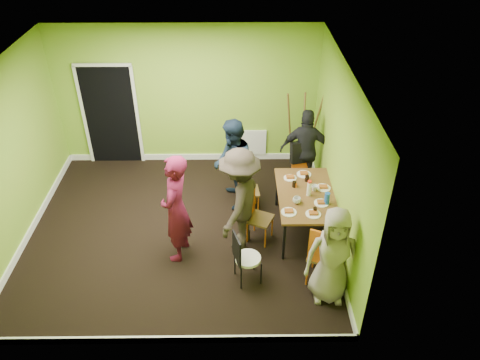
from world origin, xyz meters
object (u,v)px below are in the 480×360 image
object	(u,v)px
chair_left_near	(256,214)
person_left_near	(240,200)
person_left_far	(233,165)
person_back_end	(306,151)
chair_front_end	(324,253)
person_front_end	(333,256)
easel	(302,134)
chair_left_far	(245,188)
orange_bottle	(296,185)
dining_table	(306,196)
chair_back_end	(302,158)
chair_bentwood	(244,256)
thermos	(309,189)
blue_bottle	(327,199)
person_standing	(176,209)

from	to	relation	value
chair_left_near	person_left_near	size ratio (longest dim) A/B	0.51
person_left_far	person_back_end	size ratio (longest dim) A/B	1.03
chair_front_end	person_front_end	xyz separation A→B (m)	(0.06, -0.22, 0.16)
chair_left_near	easel	bearing A→B (deg)	178.76
chair_left_far	chair_left_near	xyz separation A→B (m)	(0.16, -0.75, 0.02)
easel	orange_bottle	size ratio (longest dim) A/B	21.40
dining_table	chair_back_end	xyz separation A→B (m)	(0.09, 1.15, 0.01)
person_left_far	person_back_end	world-z (taller)	person_left_far
chair_back_end	chair_bentwood	size ratio (longest dim) A/B	1.16
chair_left_near	easel	world-z (taller)	easel
dining_table	chair_left_near	xyz separation A→B (m)	(-0.80, -0.18, -0.19)
chair_left_far	orange_bottle	distance (m)	0.96
chair_back_end	chair_bentwood	bearing A→B (deg)	49.78
chair_bentwood	person_front_end	size ratio (longest dim) A/B	0.57
thermos	chair_back_end	bearing A→B (deg)	87.51
blue_bottle	person_front_end	world-z (taller)	person_front_end
dining_table	chair_left_near	world-z (taller)	chair_left_near
chair_back_end	chair_left_near	bearing A→B (deg)	41.82
person_standing	blue_bottle	bearing A→B (deg)	107.50
chair_left_far	person_front_end	world-z (taller)	person_front_end
chair_front_end	person_standing	size ratio (longest dim) A/B	0.60
dining_table	blue_bottle	xyz separation A→B (m)	(0.28, -0.27, 0.16)
blue_bottle	thermos	bearing A→B (deg)	136.32
easel	thermos	world-z (taller)	easel
person_standing	person_left_far	world-z (taller)	person_standing
chair_left_far	orange_bottle	xyz separation A→B (m)	(0.82, -0.38, 0.31)
chair_front_end	blue_bottle	xyz separation A→B (m)	(0.17, 0.94, 0.25)
orange_bottle	person_left_near	distance (m)	1.04
chair_left_near	person_standing	xyz separation A→B (m)	(-1.20, -0.37, 0.39)
person_front_end	chair_front_end	bearing A→B (deg)	108.55
chair_back_end	person_standing	xyz separation A→B (m)	(-2.09, -1.70, 0.18)
chair_front_end	person_back_end	distance (m)	2.46
chair_left_far	orange_bottle	world-z (taller)	chair_left_far
blue_bottle	person_standing	distance (m)	2.30
blue_bottle	person_left_near	distance (m)	1.34
thermos	blue_bottle	xyz separation A→B (m)	(0.25, -0.23, -0.02)
chair_front_end	person_front_end	bearing A→B (deg)	-51.93
chair_left_far	easel	size ratio (longest dim) A/B	0.49
chair_left_near	person_left_far	size ratio (longest dim) A/B	0.54
dining_table	person_back_end	xyz separation A→B (m)	(0.15, 1.25, 0.10)
thermos	person_back_end	bearing A→B (deg)	84.71
person_back_end	person_front_end	xyz separation A→B (m)	(0.02, -2.68, -0.04)
orange_bottle	chair_left_far	bearing A→B (deg)	155.31
chair_back_end	orange_bottle	world-z (taller)	chair_back_end
chair_bentwood	orange_bottle	bearing A→B (deg)	129.06
chair_bentwood	thermos	world-z (taller)	thermos
chair_left_near	person_left_far	distance (m)	1.06
chair_left_far	chair_left_near	size ratio (longest dim) A/B	0.95
person_standing	person_left_near	distance (m)	0.98
thermos	blue_bottle	distance (m)	0.34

